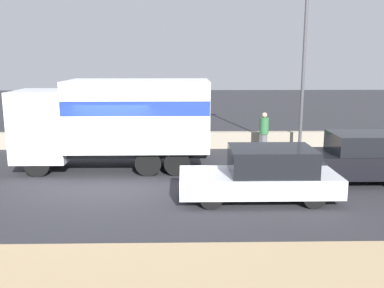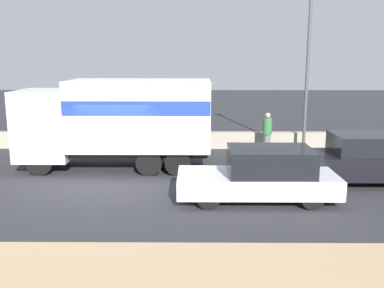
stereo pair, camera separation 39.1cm
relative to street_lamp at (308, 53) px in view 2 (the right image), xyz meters
name	(u,v)px [view 2 (the right image)]	position (x,y,z in m)	size (l,w,h in m)	color
ground_plane	(109,185)	(-7.43, -4.82, -4.23)	(80.00, 80.00, 0.00)	#2D2D33
stone_wall_backdrop	(134,140)	(-7.43, 0.91, -3.86)	(60.00, 0.35, 0.74)	#A39984
street_lamp	(308,53)	(0.00, 0.00, 0.00)	(0.56, 0.28, 7.34)	#4C4C51
box_truck	(120,118)	(-7.38, -2.71, -2.33)	(6.91, 2.44, 3.26)	silver
car_hatchback	(262,175)	(-2.75, -6.21, -3.48)	(4.54, 1.82, 1.53)	silver
car_sedan_second	(357,159)	(0.61, -4.53, -3.42)	(4.05, 1.77, 1.63)	black
pedestrian	(267,132)	(-1.60, -0.13, -3.32)	(0.38, 0.38, 1.75)	slate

